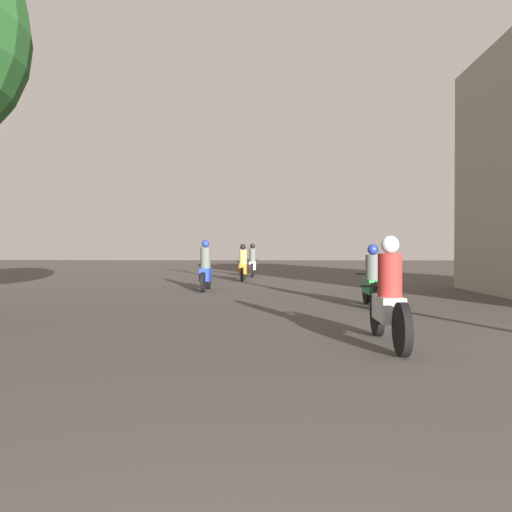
{
  "coord_description": "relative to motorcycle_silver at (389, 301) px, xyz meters",
  "views": [
    {
      "loc": [
        0.08,
        -0.33,
        1.3
      ],
      "look_at": [
        -0.54,
        17.66,
        1.07
      ],
      "focal_mm": 35.0,
      "sensor_mm": 36.0,
      "label": 1
    }
  ],
  "objects": [
    {
      "name": "motorcycle_white",
      "position": [
        -2.56,
        17.12,
        0.03
      ],
      "size": [
        0.6,
        2.04,
        1.59
      ],
      "rotation": [
        0.0,
        0.0,
        0.02
      ],
      "color": "black",
      "rests_on": "ground_plane"
    },
    {
      "name": "motorcycle_silver",
      "position": [
        0.0,
        0.0,
        0.0
      ],
      "size": [
        0.6,
        2.11,
        1.49
      ],
      "rotation": [
        0.0,
        0.0,
        -0.07
      ],
      "color": "black",
      "rests_on": "ground_plane"
    },
    {
      "name": "motorcycle_green",
      "position": [
        0.68,
        4.57,
        -0.03
      ],
      "size": [
        0.6,
        1.89,
        1.42
      ],
      "rotation": [
        0.0,
        0.0,
        -0.03
      ],
      "color": "black",
      "rests_on": "ground_plane"
    },
    {
      "name": "motorcycle_blue",
      "position": [
        -3.7,
        8.92,
        0.03
      ],
      "size": [
        0.6,
        1.87,
        1.6
      ],
      "rotation": [
        0.0,
        0.0,
        0.14
      ],
      "color": "black",
      "rests_on": "ground_plane"
    },
    {
      "name": "motorcycle_orange",
      "position": [
        -2.83,
        14.11,
        0.01
      ],
      "size": [
        0.6,
        1.86,
        1.53
      ],
      "rotation": [
        0.0,
        0.0,
        -0.16
      ],
      "color": "black",
      "rests_on": "ground_plane"
    }
  ]
}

